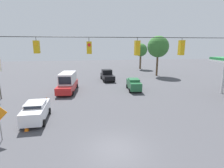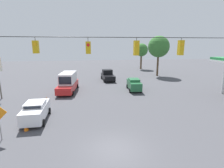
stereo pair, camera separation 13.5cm
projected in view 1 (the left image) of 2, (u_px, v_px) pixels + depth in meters
The scene contains 12 objects.
ground_plane at pixel (115, 149), 12.20m from camera, with size 140.00×140.00×0.00m, color #47474C.
overhead_signal_span at pixel (116, 72), 11.83m from camera, with size 21.61×0.38×8.59m.
sedan_green_oncoming_far at pixel (134, 84), 27.78m from camera, with size 2.25×4.63×1.85m.
pickup_truck_black_oncoming_deep at pixel (107, 75), 35.47m from camera, with size 2.51×5.41×2.12m.
sedan_white_parked_shoulder at pixel (36, 111), 16.68m from camera, with size 2.13×4.59×1.82m.
box_truck_red_withflow_far at pixel (68, 82), 26.98m from camera, with size 2.96×7.10×2.91m.
traffic_cone_nearest at pixel (26, 127), 14.76m from camera, with size 0.39×0.39×0.64m, color orange.
traffic_cone_second at pixel (37, 114), 17.48m from camera, with size 0.39×0.39×0.64m, color orange.
traffic_cone_third at pixel (41, 106), 19.81m from camera, with size 0.39×0.39×0.64m, color orange.
traffic_cone_fourth at pixel (47, 99), 22.28m from camera, with size 0.39×0.39×0.64m, color orange.
tree_horizon_left at pixel (141, 50), 50.70m from camera, with size 3.72×3.72×7.44m.
tree_horizon_right at pixel (158, 47), 39.44m from camera, with size 4.79×4.79×9.05m.
Camera 1 is at (1.94, 10.71, 7.17)m, focal length 28.00 mm.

